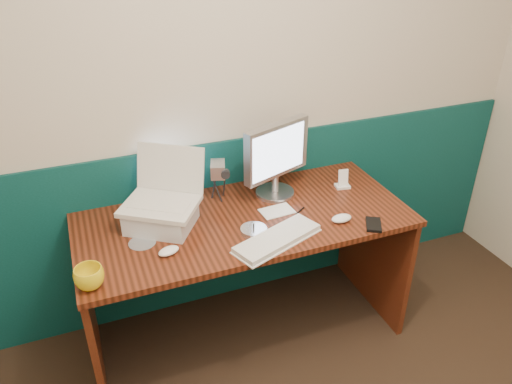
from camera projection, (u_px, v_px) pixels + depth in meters
name	position (u px, v px, depth m)	size (l,w,h in m)	color
back_wall	(231.00, 93.00, 2.48)	(3.50, 0.04, 2.50)	beige
wainscot	(235.00, 221.00, 2.84)	(3.48, 0.02, 1.00)	#083534
desk	(246.00, 278.00, 2.59)	(1.60, 0.70, 0.75)	black
laptop_riser	(161.00, 217.00, 2.32)	(0.29, 0.24, 0.10)	silver
laptop	(157.00, 181.00, 2.22)	(0.33, 0.25, 0.28)	silver
monitor	(276.00, 160.00, 2.51)	(0.39, 0.11, 0.39)	#B0B0B5
keyboard	(277.00, 239.00, 2.22)	(0.42, 0.14, 0.02)	silver
mouse_right	(342.00, 218.00, 2.37)	(0.10, 0.06, 0.03)	white
mouse_left	(169.00, 251.00, 2.14)	(0.10, 0.06, 0.03)	white
mug	(89.00, 278.00, 1.94)	(0.12, 0.12, 0.09)	yellow
camcorder	(218.00, 180.00, 2.51)	(0.10, 0.14, 0.21)	#B2B3B7
cd_spindle	(254.00, 231.00, 2.28)	(0.12, 0.12, 0.03)	silver
cd_loose_a	(142.00, 243.00, 2.22)	(0.12, 0.12, 0.00)	#B6BBC7
pen	(297.00, 213.00, 2.43)	(0.01, 0.01, 0.13)	black
papers	(277.00, 211.00, 2.45)	(0.16, 0.11, 0.00)	white
dock	(342.00, 186.00, 2.66)	(0.08, 0.06, 0.01)	white
music_player	(343.00, 178.00, 2.64)	(0.05, 0.01, 0.09)	white
pda	(374.00, 225.00, 2.34)	(0.07, 0.12, 0.01)	black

